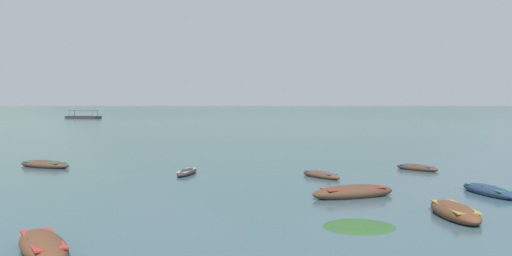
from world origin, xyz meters
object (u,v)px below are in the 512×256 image
Objects in this scene: rowboat_4 at (488,191)px; ferry_0 at (83,117)px; rowboat_0 at (455,212)px; rowboat_8 at (187,172)px; rowboat_1 at (321,175)px; rowboat_6 at (353,192)px; rowboat_5 at (417,168)px; rowboat_9 at (45,164)px; rowboat_3 at (43,246)px.

ferry_0 is (-66.04, 129.07, 0.27)m from rowboat_4.
rowboat_8 is (-12.29, 12.03, -0.07)m from rowboat_0.
rowboat_1 is 0.70× the size of rowboat_6.
rowboat_5 reaches higher than rowboat_1.
rowboat_6 is at bearing -65.42° from ferry_0.
rowboat_9 is at bearing 150.16° from rowboat_6.
rowboat_3 reaches higher than rowboat_4.
rowboat_0 is 1.02× the size of rowboat_3.
rowboat_6 is 0.40× the size of ferry_0.
rowboat_1 is at bearing 142.79° from rowboat_4.
rowboat_6 reaches higher than rowboat_9.
ferry_0 is at bearing 109.37° from rowboat_3.
rowboat_0 is 0.90× the size of rowboat_6.
rowboat_3 is 148.30m from ferry_0.
rowboat_1 reaches higher than rowboat_8.
rowboat_0 reaches higher than rowboat_5.
ferry_0 reaches higher than rowboat_8.
rowboat_1 is at bearing -64.61° from ferry_0.
rowboat_5 is 0.84× the size of rowboat_8.
rowboat_8 is at bearing -67.58° from ferry_0.
rowboat_9 is at bearing 158.65° from rowboat_4.
rowboat_9 is 0.41× the size of ferry_0.
rowboat_1 is 0.93× the size of rowboat_8.
rowboat_6 reaches higher than rowboat_5.
rowboat_4 is at bearing -37.21° from rowboat_1.
rowboat_1 is 6.72m from rowboat_6.
rowboat_1 is 0.28× the size of ferry_0.
rowboat_0 is at bearing -122.04° from rowboat_4.
rowboat_3 is at bearing -128.20° from rowboat_5.
rowboat_3 reaches higher than rowboat_5.
ferry_0 reaches higher than rowboat_9.
rowboat_8 is at bearing 139.47° from rowboat_6.
rowboat_5 is at bearing 61.59° from rowboat_6.
rowboat_0 reaches higher than rowboat_9.
rowboat_6 reaches higher than rowboat_4.
ferry_0 reaches higher than rowboat_1.
rowboat_5 is at bearing -1.65° from rowboat_9.
rowboat_1 is 18.93m from rowboat_9.
rowboat_9 is (-19.33, 11.09, -0.03)m from rowboat_6.
rowboat_3 is 14.27m from rowboat_6.
rowboat_6 is at bearing -29.84° from rowboat_9.
rowboat_5 is (6.54, 3.72, 0.00)m from rowboat_1.
rowboat_9 is at bearing 161.93° from rowboat_8.
rowboat_3 is 17.64m from rowboat_8.
rowboat_9 reaches higher than rowboat_1.
rowboat_5 is at bearing 29.62° from rowboat_1.
ferry_0 reaches higher than rowboat_3.
rowboat_6 is 11.90m from rowboat_8.
rowboat_3 is 22.81m from rowboat_9.
rowboat_4 is 6.62m from rowboat_6.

